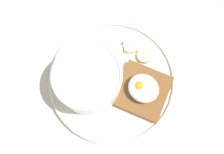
# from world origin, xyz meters

# --- Properties ---
(ground_plane) EXTENTS (1.20, 1.20, 0.02)m
(ground_plane) POSITION_xyz_m (0.00, 0.00, 0.01)
(ground_plane) COLOR beige
(ground_plane) RESTS_ON ground
(plate) EXTENTS (0.25, 0.25, 0.02)m
(plate) POSITION_xyz_m (0.00, 0.00, 0.03)
(plate) COLOR silver
(plate) RESTS_ON ground_plane
(oatmeal_bowl) EXTENTS (0.12, 0.12, 0.07)m
(oatmeal_bowl) POSITION_xyz_m (-0.03, -0.03, 0.06)
(oatmeal_bowl) COLOR white
(oatmeal_bowl) RESTS_ON plate
(toast_slice) EXTENTS (0.11, 0.11, 0.01)m
(toast_slice) POSITION_xyz_m (0.06, 0.01, 0.04)
(toast_slice) COLOR brown
(toast_slice) RESTS_ON plate
(poached_egg) EXTENTS (0.06, 0.05, 0.03)m
(poached_egg) POSITION_xyz_m (0.06, 0.01, 0.06)
(poached_egg) COLOR white
(poached_egg) RESTS_ON toast_slice
(banana_slice_front) EXTENTS (0.03, 0.03, 0.02)m
(banana_slice_front) POSITION_xyz_m (-0.01, 0.08, 0.04)
(banana_slice_front) COLOR beige
(banana_slice_front) RESTS_ON plate
(banana_slice_left) EXTENTS (0.04, 0.04, 0.01)m
(banana_slice_left) POSITION_xyz_m (0.03, 0.08, 0.04)
(banana_slice_left) COLOR beige
(banana_slice_left) RESTS_ON plate
(banana_slice_back) EXTENTS (0.04, 0.04, 0.01)m
(banana_slice_back) POSITION_xyz_m (-0.03, 0.05, 0.03)
(banana_slice_back) COLOR #F5E9BE
(banana_slice_back) RESTS_ON plate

